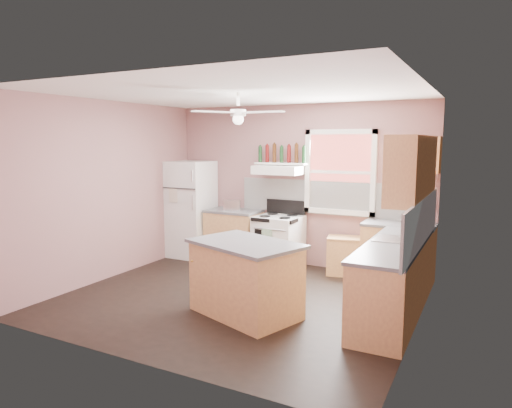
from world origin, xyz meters
The scene contains 32 objects.
floor centered at (0.00, 0.00, 0.00)m, with size 4.50×4.50×0.00m, color black.
ceiling centered at (0.00, 0.00, 2.70)m, with size 4.50×4.50×0.00m, color white.
wall_back centered at (0.00, 2.02, 1.35)m, with size 4.50×0.05×2.70m, color #8C6060.
wall_right centered at (2.27, 0.00, 1.35)m, with size 0.05×4.00×2.70m, color #8C6060.
wall_left centered at (-2.27, 0.00, 1.35)m, with size 0.05×4.00×2.70m, color #8C6060.
backsplash_back centered at (0.45, 1.99, 1.18)m, with size 2.90×0.03×0.55m, color white.
backsplash_right centered at (2.23, 0.30, 1.18)m, with size 0.03×2.60×0.55m, color white.
window_view centered at (0.75, 1.98, 1.60)m, with size 1.00×0.02×1.20m, color maroon.
window_frame centered at (0.75, 1.96, 1.60)m, with size 1.16×0.07×1.36m, color white.
refrigerator centered at (-1.92, 1.62, 0.87)m, with size 0.73×0.71×1.73m, color white.
base_cabinet_left centered at (-1.06, 1.70, 0.43)m, with size 0.90×0.60×0.86m, color #AD7648.
counter_left centered at (-1.06, 1.70, 0.88)m, with size 0.92×0.62×0.04m, color #505053.
toaster centered at (-1.07, 1.64, 0.99)m, with size 0.28×0.16×0.18m, color silver.
stove centered at (-0.18, 1.66, 0.43)m, with size 0.71×0.64×0.86m, color white.
range_hood centered at (-0.23, 1.75, 1.62)m, with size 0.78×0.50×0.14m, color white.
bottle_shelf centered at (-0.23, 1.87, 1.72)m, with size 0.90×0.26×0.03m, color white.
cart centered at (0.95, 1.75, 0.29)m, with size 0.58×0.39×0.58m, color #AD7648.
base_cabinet_corner centered at (1.75, 1.70, 0.43)m, with size 1.00×0.60×0.86m, color #AD7648.
base_cabinet_right centered at (1.95, 0.30, 0.43)m, with size 0.60×2.20×0.86m, color #AD7648.
counter_corner centered at (1.75, 1.70, 0.88)m, with size 1.02×0.62×0.04m, color #505053.
counter_right centered at (1.94, 0.30, 0.88)m, with size 0.62×2.22×0.04m, color #505053.
sink centered at (1.94, 0.50, 0.90)m, with size 0.55×0.45×0.03m, color silver.
faucet centered at (2.10, 0.50, 0.97)m, with size 0.03×0.03×0.14m, color silver.
upper_cabinet_right centered at (2.08, 0.50, 1.78)m, with size 0.33×1.80×0.76m, color #AD7648.
upper_cabinet_corner centered at (1.95, 1.83, 1.90)m, with size 0.60×0.33×0.52m, color #AD7648.
paper_towel centered at (2.07, 1.86, 1.25)m, with size 0.12×0.12×0.26m, color white.
island centered at (0.35, -0.45, 0.43)m, with size 1.24×0.78×0.86m, color #AD7648.
island_top centered at (0.35, -0.45, 0.88)m, with size 1.31×0.85×0.04m, color #505053.
ceiling_fan_hub centered at (0.00, 0.00, 2.45)m, with size 0.20×0.20×0.08m, color white.
soap_bottle centered at (2.13, 0.17, 1.01)m, with size 0.08×0.08×0.22m, color silver.
red_caddy centered at (2.06, 1.03, 0.95)m, with size 0.18×0.12×0.10m, color red.
wine_bottles centered at (-0.23, 1.87, 1.88)m, with size 0.86×0.06×0.31m.
Camera 1 is at (2.90, -5.12, 2.10)m, focal length 32.00 mm.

